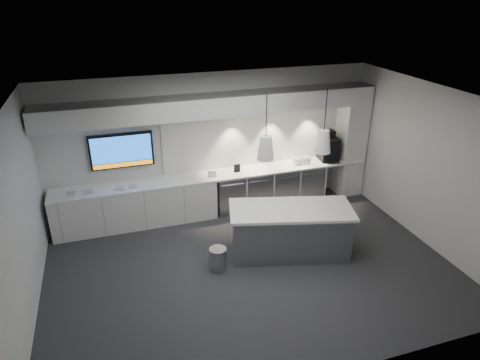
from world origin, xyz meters
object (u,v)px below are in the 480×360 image
object	(u,v)px
island	(290,231)
coffee_machine	(328,148)
wall_tv	(122,151)
bin	(218,259)

from	to	relation	value
island	coffee_machine	size ratio (longest dim) A/B	3.37
wall_tv	island	distance (m)	3.69
island	bin	world-z (taller)	island
wall_tv	coffee_machine	xyz separation A→B (m)	(4.54, -0.25, -0.37)
coffee_machine	bin	bearing A→B (deg)	-140.32
coffee_machine	island	bearing A→B (deg)	-125.38
wall_tv	coffee_machine	world-z (taller)	wall_tv
wall_tv	bin	distance (m)	2.99
island	coffee_machine	xyz separation A→B (m)	(1.80, 1.98, 0.72)
island	wall_tv	bearing A→B (deg)	155.76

